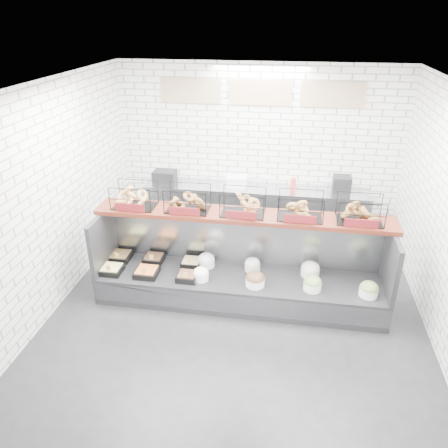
# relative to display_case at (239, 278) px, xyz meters

# --- Properties ---
(ground) EXTENTS (5.50, 5.50, 0.00)m
(ground) POSITION_rel_display_case_xyz_m (0.01, -0.34, -0.33)
(ground) COLOR black
(ground) RESTS_ON ground
(room_shell) EXTENTS (5.02, 5.51, 3.01)m
(room_shell) POSITION_rel_display_case_xyz_m (0.01, 0.26, 1.73)
(room_shell) COLOR white
(room_shell) RESTS_ON ground
(display_case) EXTENTS (4.00, 0.90, 1.20)m
(display_case) POSITION_rel_display_case_xyz_m (0.00, 0.00, 0.00)
(display_case) COLOR black
(display_case) RESTS_ON ground
(bagel_shelf) EXTENTS (4.10, 0.50, 0.40)m
(bagel_shelf) POSITION_rel_display_case_xyz_m (0.01, 0.18, 1.05)
(bagel_shelf) COLOR #3B130C
(bagel_shelf) RESTS_ON display_case
(prep_counter) EXTENTS (4.00, 0.60, 1.20)m
(prep_counter) POSITION_rel_display_case_xyz_m (0.00, 2.09, 0.14)
(prep_counter) COLOR #93969B
(prep_counter) RESTS_ON ground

